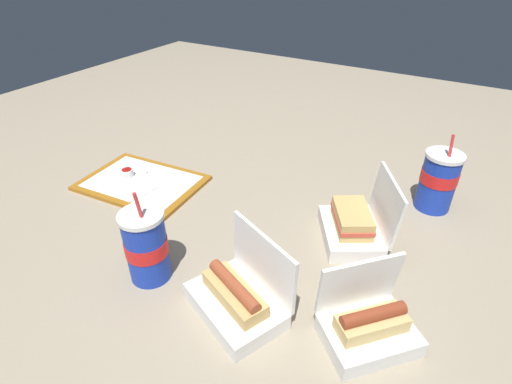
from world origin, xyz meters
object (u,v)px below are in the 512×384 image
at_px(food_tray, 142,183).
at_px(soda_cup_right, 146,246).
at_px(clamshell_hotdog_left, 368,325).
at_px(soda_cup_left, 438,180).
at_px(ketchup_cup, 127,172).
at_px(plastic_fork, 134,169).
at_px(clamshell_hotdog_center, 238,297).
at_px(clamshell_sandwich_back, 355,225).

xyz_separation_m(food_tray, soda_cup_right, (0.31, -0.29, 0.08)).
bearing_deg(clamshell_hotdog_left, soda_cup_left, 87.47).
bearing_deg(ketchup_cup, plastic_fork, 108.37).
height_order(clamshell_hotdog_left, clamshell_hotdog_center, clamshell_hotdog_center).
xyz_separation_m(plastic_fork, soda_cup_left, (0.90, 0.30, 0.08)).
height_order(clamshell_hotdog_left, clamshell_sandwich_back, clamshell_sandwich_back).
bearing_deg(food_tray, clamshell_sandwich_back, 7.14).
bearing_deg(food_tray, clamshell_hotdog_left, -14.34).
xyz_separation_m(plastic_fork, clamshell_hotdog_center, (0.62, -0.31, 0.03)).
xyz_separation_m(food_tray, clamshell_hotdog_center, (0.54, -0.27, 0.03)).
height_order(ketchup_cup, plastic_fork, ketchup_cup).
relative_size(food_tray, ketchup_cup, 9.74).
height_order(food_tray, ketchup_cup, ketchup_cup).
height_order(clamshell_hotdog_center, soda_cup_left, soda_cup_left).
xyz_separation_m(ketchup_cup, clamshell_hotdog_center, (0.61, -0.27, 0.01)).
relative_size(plastic_fork, soda_cup_left, 0.47).
relative_size(clamshell_sandwich_back, soda_cup_left, 1.06).
relative_size(plastic_fork, clamshell_sandwich_back, 0.44).
xyz_separation_m(clamshell_hotdog_center, soda_cup_right, (-0.23, -0.02, 0.05)).
distance_m(ketchup_cup, clamshell_hotdog_center, 0.66).
xyz_separation_m(food_tray, clamshell_sandwich_back, (0.67, 0.08, 0.04)).
bearing_deg(plastic_fork, food_tray, -35.82).
distance_m(ketchup_cup, plastic_fork, 0.04).
distance_m(food_tray, plastic_fork, 0.08).
xyz_separation_m(food_tray, ketchup_cup, (-0.06, 0.00, 0.02)).
bearing_deg(soda_cup_right, clamshell_hotdog_center, 3.89).
xyz_separation_m(clamshell_hotdog_left, soda_cup_left, (0.02, 0.55, 0.05)).
relative_size(food_tray, clamshell_hotdog_center, 1.58).
distance_m(plastic_fork, soda_cup_right, 0.51).
height_order(food_tray, plastic_fork, plastic_fork).
distance_m(plastic_fork, soda_cup_left, 0.95).
height_order(clamshell_sandwich_back, soda_cup_right, soda_cup_right).
xyz_separation_m(clamshell_hotdog_center, soda_cup_left, (0.28, 0.62, 0.05)).
bearing_deg(food_tray, soda_cup_right, -42.92).
xyz_separation_m(plastic_fork, soda_cup_right, (0.38, -0.33, 0.07)).
relative_size(ketchup_cup, clamshell_sandwich_back, 0.16).
height_order(ketchup_cup, clamshell_sandwich_back, clamshell_sandwich_back).
relative_size(clamshell_hotdog_left, clamshell_sandwich_back, 0.88).
bearing_deg(clamshell_hotdog_center, food_tray, 153.43).
relative_size(ketchup_cup, clamshell_hotdog_left, 0.18).
bearing_deg(plastic_fork, soda_cup_right, -48.49).
distance_m(clamshell_sandwich_back, soda_cup_right, 0.52).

